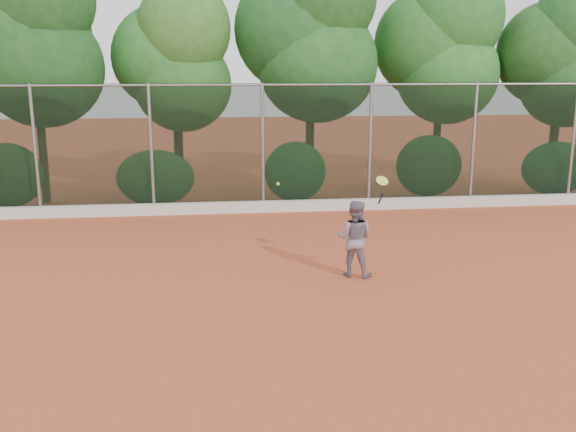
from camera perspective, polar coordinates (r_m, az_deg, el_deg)
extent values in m
plane|color=#BB4E2C|center=(11.26, 0.59, -7.37)|extent=(80.00, 80.00, 0.00)
cube|color=silver|center=(17.74, -2.16, 0.84)|extent=(24.00, 0.20, 0.30)
imported|color=slate|center=(12.31, 5.92, -2.00)|extent=(0.88, 0.80, 1.48)
cube|color=black|center=(17.64, -2.25, 6.05)|extent=(24.00, 0.01, 3.50)
cylinder|color=gray|center=(17.51, -2.31, 11.57)|extent=(24.00, 0.06, 0.06)
cylinder|color=gray|center=(18.20, -21.53, 5.36)|extent=(0.09, 0.09, 3.50)
cylinder|color=gray|center=(17.67, -12.05, 5.78)|extent=(0.09, 0.09, 3.50)
cylinder|color=gray|center=(17.64, -2.25, 6.05)|extent=(0.09, 0.09, 3.50)
cylinder|color=gray|center=(18.11, 7.30, 6.14)|extent=(0.09, 0.09, 3.50)
cylinder|color=gray|center=(19.06, 16.15, 6.07)|extent=(0.09, 0.09, 3.50)
cylinder|color=gray|center=(20.40, 23.99, 5.90)|extent=(0.09, 0.09, 3.50)
cylinder|color=#3F2D18|center=(20.14, -20.94, 5.22)|extent=(0.24, 0.24, 2.90)
ellipsoid|color=#275E24|center=(19.83, -21.03, 12.23)|extent=(3.50, 2.90, 3.40)
ellipsoid|color=#2B6E2A|center=(20.27, -22.48, 14.95)|extent=(3.80, 3.10, 3.70)
cylinder|color=#3B2216|center=(19.97, -9.66, 5.13)|extent=(0.28, 0.28, 2.40)
ellipsoid|color=#25581E|center=(19.68, -9.34, 11.46)|extent=(2.90, 2.40, 2.80)
ellipsoid|color=#246121|center=(20.00, -10.86, 13.72)|extent=(3.20, 2.70, 3.10)
ellipsoid|color=#2E6121|center=(19.49, -9.24, 16.15)|extent=(2.70, 2.30, 2.90)
cylinder|color=#472D1B|center=(19.82, 1.95, 6.12)|extent=(0.26, 0.26, 3.00)
ellipsoid|color=#30742C|center=(19.60, 2.64, 13.36)|extent=(3.60, 3.00, 3.50)
ellipsoid|color=#286B29|center=(19.85, 1.05, 16.26)|extent=(3.90, 3.20, 3.80)
cylinder|color=#412D19|center=(21.03, 13.03, 5.79)|extent=(0.24, 0.24, 2.70)
ellipsoid|color=#256322|center=(20.84, 14.00, 12.16)|extent=(3.20, 2.70, 3.10)
ellipsoid|color=#20581E|center=(20.97, 12.53, 14.71)|extent=(3.50, 2.90, 3.40)
ellipsoid|color=#1F5A1F|center=(20.83, 14.64, 16.81)|extent=(3.00, 2.50, 3.10)
cylinder|color=#423019|center=(22.20, 22.44, 5.25)|extent=(0.28, 0.28, 2.50)
ellipsoid|color=#2F6C29|center=(22.05, 23.55, 10.99)|extent=(3.00, 2.50, 2.90)
ellipsoid|color=#2F6626|center=(22.07, 22.20, 13.19)|extent=(3.30, 2.80, 3.20)
ellipsoid|color=#2F6426|center=(19.34, -23.62, 3.34)|extent=(1.90, 1.00, 1.80)
ellipsoid|color=#39762D|center=(18.59, -11.70, 3.35)|extent=(2.20, 1.16, 1.60)
ellipsoid|color=#2D772D|center=(18.64, 0.65, 3.96)|extent=(1.80, 1.04, 1.76)
ellipsoid|color=#2C6426|center=(19.53, 12.41, 4.38)|extent=(2.00, 1.10, 1.84)
ellipsoid|color=#2A6F2B|center=(21.19, 22.70, 3.93)|extent=(2.16, 1.12, 1.64)
cylinder|color=black|center=(12.21, 8.24, 1.56)|extent=(0.06, 0.21, 0.25)
torus|color=black|center=(12.09, 8.36, 3.12)|extent=(0.32, 0.28, 0.20)
cylinder|color=#CDE042|center=(12.09, 8.36, 3.12)|extent=(0.27, 0.23, 0.15)
sphere|color=gold|center=(11.95, -0.90, 2.87)|extent=(0.07, 0.07, 0.07)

